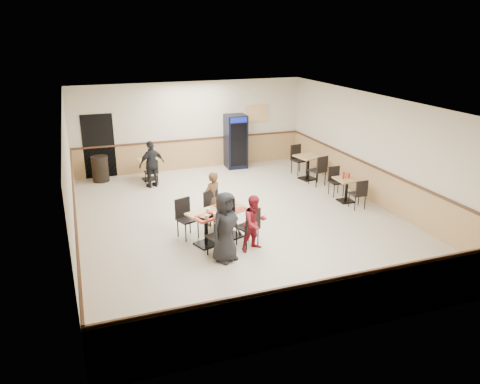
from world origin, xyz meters
name	(u,v)px	position (x,y,z in m)	size (l,w,h in m)	color
ground	(241,220)	(0.00, 0.00, 0.00)	(10.00, 10.00, 0.00)	beige
room_shell	(266,166)	(1.78, 2.55, 0.58)	(10.00, 10.00, 10.00)	silver
main_table	(219,221)	(-0.90, -0.99, 0.50)	(1.57, 1.14, 0.76)	black
main_chairs	(217,222)	(-0.95, -1.01, 0.48)	(1.73, 1.98, 0.96)	black
diner_woman_left	(226,227)	(-1.04, -1.95, 0.77)	(0.75, 0.49, 1.53)	black
diner_woman_right	(255,223)	(-0.28, -1.68, 0.64)	(0.62, 0.48, 1.28)	maroon
diner_man_opposite	(213,199)	(-0.75, -0.03, 0.69)	(0.50, 0.33, 1.38)	brown
lone_diner	(152,164)	(-1.67, 3.42, 0.73)	(0.85, 0.36, 1.46)	black
tabletop_clutter	(219,211)	(-0.91, -1.08, 0.78)	(1.31, 1.04, 0.12)	red
side_table_near	(347,186)	(3.28, 0.26, 0.46)	(0.65, 0.65, 0.68)	black
side_table_near_chair_south	(357,193)	(3.28, -0.29, 0.43)	(0.40, 0.40, 0.87)	black
side_table_near_chair_north	(337,181)	(3.28, 0.81, 0.43)	(0.40, 0.40, 0.87)	black
side_table_far	(308,164)	(3.22, 2.48, 0.52)	(0.87, 0.87, 0.79)	black
side_table_far_chair_south	(317,170)	(3.22, 1.85, 0.50)	(0.46, 0.46, 1.00)	black
side_table_far_chair_north	(299,160)	(3.22, 3.11, 0.50)	(0.46, 0.46, 1.00)	black
condiment_caddy	(346,175)	(3.25, 0.31, 0.77)	(0.23, 0.06, 0.20)	red
back_table	(148,166)	(-1.67, 4.20, 0.45)	(0.70, 0.70, 0.68)	black
back_table_chair_lone	(151,171)	(-1.67, 3.65, 0.43)	(0.40, 0.40, 0.87)	black
pepsi_cooler	(236,141)	(1.47, 4.59, 0.93)	(0.73, 0.74, 1.86)	black
trash_bin	(100,169)	(-3.15, 4.55, 0.41)	(0.52, 0.52, 0.83)	black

